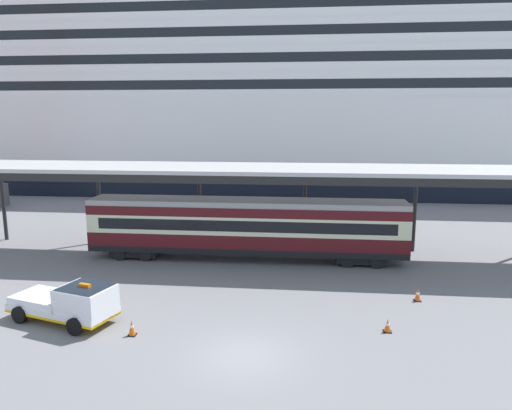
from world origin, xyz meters
TOP-DOWN VIEW (x-y plane):
  - ground_plane at (0.00, 0.00)m, footprint 400.00×400.00m
  - cruise_ship at (-14.37, 49.87)m, footprint 129.18×26.64m
  - platform_canopy at (-1.54, 13.62)m, footprint 46.71×6.32m
  - train_carriage at (-1.54, 13.19)m, footprint 21.07×2.81m
  - service_truck at (-8.47, 2.33)m, footprint 5.56×3.43m
  - traffic_cone_near at (6.16, 2.82)m, footprint 0.36×0.36m
  - traffic_cone_mid at (8.34, 6.73)m, footprint 0.36×0.36m
  - traffic_cone_far at (-5.15, 1.28)m, footprint 0.36×0.36m

SIDE VIEW (x-z plane):
  - ground_plane at x=0.00m, z-range 0.00..0.00m
  - traffic_cone_near at x=6.16m, z-range -0.01..0.60m
  - traffic_cone_mid at x=8.34m, z-range -0.01..0.70m
  - traffic_cone_far at x=-5.15m, z-range -0.01..0.71m
  - service_truck at x=-8.47m, z-range -0.02..2.00m
  - train_carriage at x=-1.54m, z-range 0.25..4.36m
  - platform_canopy at x=-1.54m, z-range 2.87..9.13m
  - cruise_ship at x=-14.37m, z-range -6.17..30.61m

